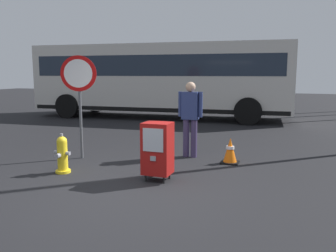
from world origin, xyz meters
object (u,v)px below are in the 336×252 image
Objects in this scene: pedestrian at (190,115)px; bus_near at (160,77)px; stop_sign at (79,85)px; traffic_cone at (230,151)px; fire_hydrant at (62,154)px; newspaper_box_primary at (158,148)px.

bus_near is (-3.16, 6.37, 0.76)m from pedestrian.
traffic_cone is (3.15, 0.69, -1.34)m from stop_sign.
pedestrian is at bearing -67.75° from bus_near.
fire_hydrant is at bearing -73.97° from stop_sign.
traffic_cone is at bearing 58.50° from newspaper_box_primary.
pedestrian is at bearing 46.94° from fire_hydrant.
stop_sign is 0.21× the size of bus_near.
newspaper_box_primary is 1.91m from traffic_cone.
bus_near reaches higher than pedestrian.
fire_hydrant is at bearing -85.58° from bus_near.
stop_sign is 2.49m from pedestrian.
bus_near is (-0.95, 7.30, 0.11)m from stop_sign.
newspaper_box_primary is 1.89m from pedestrian.
fire_hydrant is 1.87m from newspaper_box_primary.
newspaper_box_primary is at bearing -121.50° from traffic_cone.
bus_near reaches higher than traffic_cone.
stop_sign is 4.21× the size of traffic_cone.
traffic_cone is 7.92m from bus_near.
stop_sign is 1.34× the size of pedestrian.
fire_hydrant is at bearing -133.06° from pedestrian.
pedestrian reaches higher than newspaper_box_primary.
fire_hydrant reaches higher than traffic_cone.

